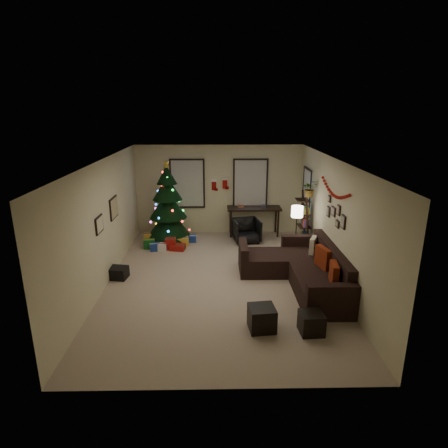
% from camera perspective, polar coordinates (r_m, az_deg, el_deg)
% --- Properties ---
extents(floor, '(7.00, 7.00, 0.00)m').
position_cam_1_polar(floor, '(8.77, -0.59, -8.37)').
color(floor, tan).
rests_on(floor, ground).
extents(ceiling, '(7.00, 7.00, 0.00)m').
position_cam_1_polar(ceiling, '(7.99, -0.64, 9.40)').
color(ceiling, white).
rests_on(ceiling, floor).
extents(wall_back, '(5.00, 0.00, 5.00)m').
position_cam_1_polar(wall_back, '(11.67, -0.76, 5.12)').
color(wall_back, beige).
rests_on(wall_back, floor).
extents(wall_front, '(5.00, 0.00, 5.00)m').
position_cam_1_polar(wall_front, '(5.03, -0.26, -11.60)').
color(wall_front, beige).
rests_on(wall_front, floor).
extents(wall_left, '(0.00, 7.00, 7.00)m').
position_cam_1_polar(wall_left, '(8.63, -17.46, 0.01)').
color(wall_left, beige).
rests_on(wall_left, floor).
extents(wall_right, '(0.00, 7.00, 7.00)m').
position_cam_1_polar(wall_right, '(8.66, 16.16, 0.19)').
color(wall_right, beige).
rests_on(wall_right, floor).
extents(window_back_left, '(1.05, 0.06, 1.50)m').
position_cam_1_polar(window_back_left, '(11.63, -5.47, 6.01)').
color(window_back_left, '#728CB2').
rests_on(window_back_left, wall_back).
extents(window_back_right, '(1.05, 0.06, 1.50)m').
position_cam_1_polar(window_back_right, '(11.64, 3.94, 6.06)').
color(window_back_right, '#728CB2').
rests_on(window_back_right, wall_back).
extents(window_right_wall, '(0.06, 0.90, 1.30)m').
position_cam_1_polar(window_right_wall, '(11.00, 12.28, 4.80)').
color(window_right_wall, '#728CB2').
rests_on(window_right_wall, wall_right).
extents(christmas_tree, '(1.30, 1.30, 2.41)m').
position_cam_1_polar(christmas_tree, '(11.06, -8.33, 2.40)').
color(christmas_tree, black).
rests_on(christmas_tree, floor).
extents(presents, '(1.50, 1.01, 0.30)m').
position_cam_1_polar(presents, '(10.85, -8.40, -2.80)').
color(presents, gold).
rests_on(presents, floor).
extents(sofa, '(2.04, 2.96, 0.91)m').
position_cam_1_polar(sofa, '(8.72, 11.52, -6.72)').
color(sofa, black).
rests_on(sofa, floor).
extents(pillow_red_a, '(0.18, 0.46, 0.45)m').
position_cam_1_polar(pillow_red_a, '(7.81, 16.05, -7.23)').
color(pillow_red_a, maroon).
rests_on(pillow_red_a, sofa).
extents(pillow_red_b, '(0.26, 0.52, 0.50)m').
position_cam_1_polar(pillow_red_b, '(8.51, 14.52, -5.04)').
color(pillow_red_b, maroon).
rests_on(pillow_red_b, sofa).
extents(pillow_cream, '(0.27, 0.40, 0.39)m').
position_cam_1_polar(pillow_cream, '(9.30, 13.14, -3.10)').
color(pillow_cream, beige).
rests_on(pillow_cream, sofa).
extents(ottoman_near, '(0.50, 0.50, 0.43)m').
position_cam_1_polar(ottoman_near, '(6.94, 5.65, -13.79)').
color(ottoman_near, black).
rests_on(ottoman_near, floor).
extents(ottoman_far, '(0.42, 0.42, 0.38)m').
position_cam_1_polar(ottoman_far, '(7.00, 12.88, -14.16)').
color(ottoman_far, black).
rests_on(ottoman_far, floor).
extents(desk, '(1.61, 0.57, 0.87)m').
position_cam_1_polar(desk, '(11.59, 4.50, 2.01)').
color(desk, black).
rests_on(desk, floor).
extents(desk_chair, '(0.78, 0.75, 0.69)m').
position_cam_1_polar(desk_chair, '(11.06, 3.36, -0.97)').
color(desk_chair, black).
rests_on(desk_chair, floor).
extents(bookshelf, '(0.30, 0.49, 1.63)m').
position_cam_1_polar(bookshelf, '(10.51, 11.94, 0.26)').
color(bookshelf, black).
rests_on(bookshelf, floor).
extents(potted_plant, '(0.60, 0.56, 0.55)m').
position_cam_1_polar(potted_plant, '(9.97, 12.69, 5.53)').
color(potted_plant, '#4C4C4C').
rests_on(potted_plant, bookshelf).
extents(floor_lamp, '(0.29, 0.29, 1.39)m').
position_cam_1_polar(floor_lamp, '(9.79, 10.81, 1.32)').
color(floor_lamp, black).
rests_on(floor_lamp, floor).
extents(art_map, '(0.04, 0.60, 0.50)m').
position_cam_1_polar(art_map, '(9.32, -16.10, 2.32)').
color(art_map, black).
rests_on(art_map, wall_left).
extents(art_abstract, '(0.04, 0.45, 0.35)m').
position_cam_1_polar(art_abstract, '(8.25, -18.09, -0.08)').
color(art_abstract, black).
rests_on(art_abstract, wall_left).
extents(gallery, '(0.03, 1.25, 0.54)m').
position_cam_1_polar(gallery, '(8.53, 16.29, 1.47)').
color(gallery, black).
rests_on(gallery, wall_right).
extents(garland, '(0.08, 1.90, 0.30)m').
position_cam_1_polar(garland, '(8.54, 16.10, 4.87)').
color(garland, '#A5140C').
rests_on(garland, wall_right).
extents(stocking_left, '(0.20, 0.05, 0.36)m').
position_cam_1_polar(stocking_left, '(11.66, -1.47, 5.89)').
color(stocking_left, '#990F0C').
rests_on(stocking_left, wall_back).
extents(stocking_right, '(0.20, 0.05, 0.36)m').
position_cam_1_polar(stocking_right, '(11.59, 0.17, 6.13)').
color(stocking_right, '#990F0C').
rests_on(stocking_right, wall_back).
extents(storage_bin, '(0.58, 0.43, 0.26)m').
position_cam_1_polar(storage_bin, '(9.16, -15.83, -6.99)').
color(storage_bin, black).
rests_on(storage_bin, floor).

